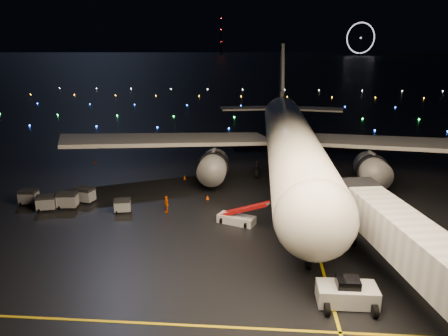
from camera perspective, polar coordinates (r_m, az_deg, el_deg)
The scene contains 19 objects.
ground at distance 336.08m, azimuth 3.53°, elevation 12.70°, with size 2000.00×2000.00×0.00m, color black.
lane_centre at distance 54.12m, azimuth 10.40°, elevation -4.44°, with size 0.25×80.00×0.02m, color gold.
lane_cross at distance 33.49m, azimuth -16.80°, elevation -18.54°, with size 60.00×0.25×0.02m, color gold.
airliner at distance 63.41m, azimuth 8.64°, elevation 7.28°, with size 65.41×62.14×18.53m, color silver, non-canonical shape.
pushback_tug at distance 34.59m, azimuth 15.79°, elevation -15.22°, with size 4.37×2.29×2.08m, color silver.
belt_loader at distance 46.77m, azimuth 1.65°, elevation -5.62°, with size 5.88×1.60×2.85m, color silver, non-canonical shape.
crew_c at distance 50.40m, azimuth -7.53°, elevation -4.68°, with size 1.14×0.48×1.95m, color #FF6A00.
safety_cone_0 at distance 54.30m, azimuth -2.18°, elevation -3.84°, with size 0.43×0.43×0.49m, color #EF4A02.
safety_cone_1 at distance 60.98m, azimuth -0.70°, elevation -1.61°, with size 0.40×0.40×0.46m, color #EF4A02.
safety_cone_2 at distance 62.45m, azimuth -5.17°, elevation -1.22°, with size 0.46×0.46×0.53m, color #EF4A02.
safety_cone_3 at distance 73.34m, azimuth -16.44°, elevation 0.75°, with size 0.41×0.41×0.46m, color #EF4A02.
ferris_wheel at distance 773.10m, azimuth 17.42°, elevation 15.76°, with size 50.00×4.00×52.00m, color black, non-canonical shape.
radio_mast at distance 778.45m, azimuth -0.38°, elevation 16.89°, with size 1.80×1.80×64.00m, color black.
taxiway_lights at distance 142.84m, azimuth 2.00°, elevation 8.49°, with size 164.00×92.00×0.36m, color black, non-canonical shape.
baggage_cart_0 at distance 51.39m, azimuth -13.12°, elevation -4.80°, with size 1.82×1.27×1.54m, color gray.
baggage_cart_1 at distance 55.75m, azimuth -17.69°, elevation -3.37°, with size 2.10×1.47×1.79m, color gray.
baggage_cart_2 at distance 54.68m, azimuth -22.22°, elevation -4.22°, with size 2.05×1.44×1.75m, color gray.
baggage_cart_3 at distance 54.47m, azimuth -19.76°, elevation -3.97°, with size 2.21×1.54×1.87m, color gray.
baggage_cart_4 at distance 57.46m, azimuth -24.15°, elevation -3.49°, with size 2.06×1.44×1.75m, color gray.
Camera 1 is at (6.22, -35.51, 18.57)m, focal length 35.00 mm.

